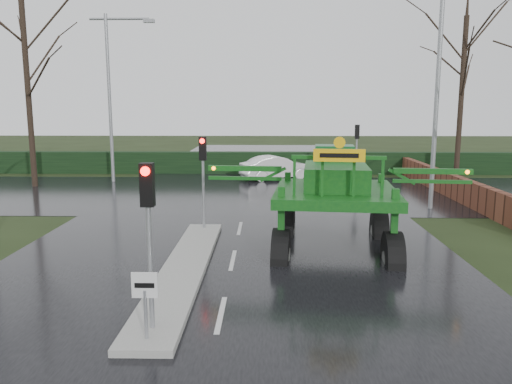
{
  "coord_description": "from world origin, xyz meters",
  "views": [
    {
      "loc": [
        1.0,
        -10.47,
        4.59
      ],
      "look_at": [
        0.69,
        4.65,
        2.0
      ],
      "focal_mm": 35.0,
      "sensor_mm": 36.0,
      "label": 1
    }
  ],
  "objects_px": {
    "keep_left_sign": "(145,295)",
    "traffic_signal_mid": "(203,163)",
    "street_light_left_far": "(114,83)",
    "white_sedan": "(276,180)",
    "street_light_right": "(431,74)",
    "traffic_signal_far": "(357,140)",
    "traffic_signal_near": "(148,211)",
    "crop_sprayer": "(282,186)"
  },
  "relations": [
    {
      "from": "traffic_signal_far",
      "to": "crop_sprayer",
      "type": "xyz_separation_m",
      "value": [
        -5.02,
        -15.5,
        -0.38
      ]
    },
    {
      "from": "street_light_left_far",
      "to": "street_light_right",
      "type": "bearing_deg",
      "value": -26.02
    },
    {
      "from": "keep_left_sign",
      "to": "white_sedan",
      "type": "bearing_deg",
      "value": 82.54
    },
    {
      "from": "traffic_signal_near",
      "to": "traffic_signal_mid",
      "type": "xyz_separation_m",
      "value": [
        0.0,
        8.5,
        0.0
      ]
    },
    {
      "from": "traffic_signal_mid",
      "to": "crop_sprayer",
      "type": "height_order",
      "value": "crop_sprayer"
    },
    {
      "from": "keep_left_sign",
      "to": "street_light_right",
      "type": "xyz_separation_m",
      "value": [
        9.49,
        13.5,
        4.93
      ]
    },
    {
      "from": "traffic_signal_far",
      "to": "street_light_left_far",
      "type": "bearing_deg",
      "value": 0.03
    },
    {
      "from": "keep_left_sign",
      "to": "crop_sprayer",
      "type": "xyz_separation_m",
      "value": [
        2.78,
        6.0,
        1.15
      ]
    },
    {
      "from": "crop_sprayer",
      "to": "traffic_signal_near",
      "type": "bearing_deg",
      "value": -111.09
    },
    {
      "from": "keep_left_sign",
      "to": "traffic_signal_far",
      "type": "relative_size",
      "value": 0.38
    },
    {
      "from": "traffic_signal_mid",
      "to": "street_light_right",
      "type": "xyz_separation_m",
      "value": [
        9.49,
        4.51,
        3.4
      ]
    },
    {
      "from": "traffic_signal_near",
      "to": "crop_sprayer",
      "type": "bearing_deg",
      "value": 63.21
    },
    {
      "from": "keep_left_sign",
      "to": "traffic_signal_far",
      "type": "height_order",
      "value": "traffic_signal_far"
    },
    {
      "from": "traffic_signal_mid",
      "to": "street_light_left_far",
      "type": "xyz_separation_m",
      "value": [
        -6.89,
        12.51,
        3.4
      ]
    },
    {
      "from": "crop_sprayer",
      "to": "street_light_left_far",
      "type": "bearing_deg",
      "value": 127.69
    },
    {
      "from": "keep_left_sign",
      "to": "white_sedan",
      "type": "height_order",
      "value": "keep_left_sign"
    },
    {
      "from": "traffic_signal_far",
      "to": "street_light_left_far",
      "type": "height_order",
      "value": "street_light_left_far"
    },
    {
      "from": "traffic_signal_mid",
      "to": "street_light_left_far",
      "type": "bearing_deg",
      "value": 118.86
    },
    {
      "from": "street_light_left_far",
      "to": "white_sedan",
      "type": "distance_m",
      "value": 11.58
    },
    {
      "from": "traffic_signal_mid",
      "to": "street_light_left_far",
      "type": "relative_size",
      "value": 0.35
    },
    {
      "from": "keep_left_sign",
      "to": "street_light_left_far",
      "type": "distance_m",
      "value": 23.11
    },
    {
      "from": "keep_left_sign",
      "to": "street_light_left_far",
      "type": "relative_size",
      "value": 0.14
    },
    {
      "from": "street_light_right",
      "to": "street_light_left_far",
      "type": "height_order",
      "value": "same"
    },
    {
      "from": "street_light_right",
      "to": "crop_sprayer",
      "type": "bearing_deg",
      "value": -131.84
    },
    {
      "from": "traffic_signal_far",
      "to": "street_light_right",
      "type": "bearing_deg",
      "value": 101.95
    },
    {
      "from": "street_light_right",
      "to": "traffic_signal_near",
      "type": "bearing_deg",
      "value": -126.13
    },
    {
      "from": "keep_left_sign",
      "to": "street_light_left_far",
      "type": "xyz_separation_m",
      "value": [
        -6.89,
        21.5,
        4.93
      ]
    },
    {
      "from": "keep_left_sign",
      "to": "traffic_signal_mid",
      "type": "distance_m",
      "value": 9.12
    },
    {
      "from": "street_light_left_far",
      "to": "crop_sprayer",
      "type": "bearing_deg",
      "value": -58.01
    },
    {
      "from": "traffic_signal_mid",
      "to": "white_sedan",
      "type": "bearing_deg",
      "value": 77.73
    },
    {
      "from": "traffic_signal_near",
      "to": "street_light_left_far",
      "type": "relative_size",
      "value": 0.35
    },
    {
      "from": "traffic_signal_near",
      "to": "crop_sprayer",
      "type": "height_order",
      "value": "crop_sprayer"
    },
    {
      "from": "street_light_right",
      "to": "street_light_left_far",
      "type": "bearing_deg",
      "value": 153.98
    },
    {
      "from": "keep_left_sign",
      "to": "crop_sprayer",
      "type": "height_order",
      "value": "crop_sprayer"
    },
    {
      "from": "traffic_signal_mid",
      "to": "white_sedan",
      "type": "height_order",
      "value": "traffic_signal_mid"
    },
    {
      "from": "keep_left_sign",
      "to": "crop_sprayer",
      "type": "relative_size",
      "value": 0.16
    },
    {
      "from": "keep_left_sign",
      "to": "traffic_signal_near",
      "type": "distance_m",
      "value": 1.61
    },
    {
      "from": "traffic_signal_far",
      "to": "street_light_left_far",
      "type": "xyz_separation_m",
      "value": [
        -14.69,
        -0.01,
        3.4
      ]
    },
    {
      "from": "street_light_right",
      "to": "keep_left_sign",
      "type": "bearing_deg",
      "value": -125.12
    },
    {
      "from": "street_light_right",
      "to": "white_sedan",
      "type": "bearing_deg",
      "value": 125.7
    },
    {
      "from": "traffic_signal_mid",
      "to": "white_sedan",
      "type": "relative_size",
      "value": 0.77
    },
    {
      "from": "traffic_signal_near",
      "to": "traffic_signal_mid",
      "type": "bearing_deg",
      "value": 90.0
    }
  ]
}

